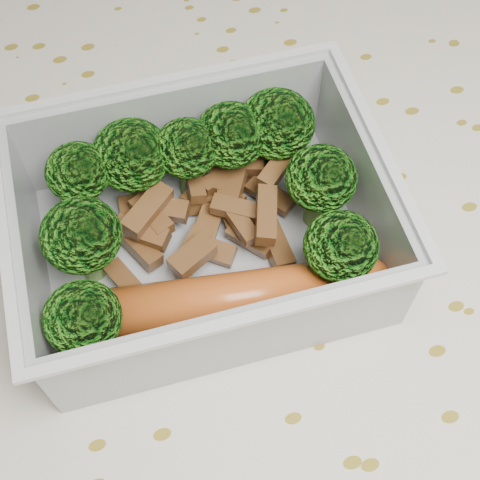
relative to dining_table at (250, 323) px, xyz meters
name	(u,v)px	position (x,y,z in m)	size (l,w,h in m)	color
dining_table	(250,323)	(0.00, 0.00, 0.00)	(1.40, 0.90, 0.75)	brown
tablecloth	(251,292)	(0.00, 0.00, 0.05)	(1.46, 0.96, 0.19)	silver
lunch_container	(203,233)	(-0.02, 0.01, 0.11)	(0.20, 0.16, 0.07)	silver
broccoli_florets	(196,186)	(-0.02, 0.03, 0.13)	(0.18, 0.13, 0.06)	#608C3F
meat_pile	(209,211)	(-0.02, 0.03, 0.11)	(0.12, 0.08, 0.03)	brown
sausage	(231,300)	(-0.02, -0.03, 0.11)	(0.17, 0.05, 0.03)	#C0541C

